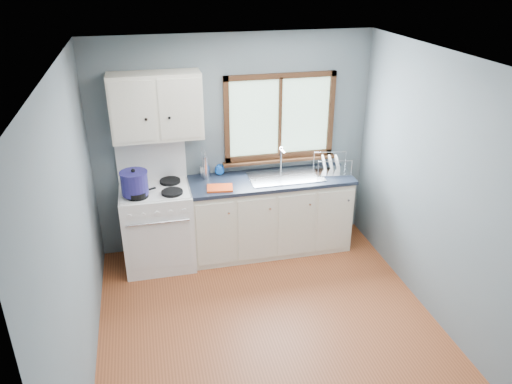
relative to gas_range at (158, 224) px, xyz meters
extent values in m
cube|color=#974C27|center=(0.95, -1.47, -0.50)|extent=(3.20, 3.60, 0.02)
cube|color=white|center=(0.95, -1.47, 2.02)|extent=(3.20, 3.60, 0.02)
cube|color=slate|center=(0.95, 0.34, 0.76)|extent=(3.20, 0.02, 2.50)
cube|color=slate|center=(0.95, -3.28, 0.76)|extent=(3.20, 0.02, 2.50)
cube|color=slate|center=(-0.66, -1.47, 0.76)|extent=(0.02, 3.60, 2.50)
cube|color=slate|center=(2.56, -1.47, 0.76)|extent=(0.02, 3.60, 2.50)
cube|color=white|center=(0.00, -0.01, -0.03)|extent=(0.76, 0.65, 0.92)
cube|color=white|center=(0.00, 0.30, 0.65)|extent=(0.76, 0.05, 0.44)
cube|color=silver|center=(0.00, -0.01, 0.43)|extent=(0.72, 0.59, 0.01)
cylinder|color=black|center=(-0.18, -0.16, 0.45)|extent=(0.23, 0.23, 0.03)
cylinder|color=black|center=(0.18, -0.16, 0.45)|extent=(0.23, 0.23, 0.03)
cylinder|color=black|center=(-0.18, 0.14, 0.45)|extent=(0.23, 0.23, 0.03)
cylinder|color=black|center=(0.18, 0.14, 0.45)|extent=(0.23, 0.23, 0.03)
cylinder|color=silver|center=(0.00, -0.35, 0.21)|extent=(0.66, 0.02, 0.02)
cube|color=silver|center=(0.00, -0.33, -0.09)|extent=(0.66, 0.01, 0.55)
cube|color=silver|center=(1.31, 0.02, -0.05)|extent=(1.85, 0.60, 0.88)
cube|color=black|center=(1.31, 0.04, -0.45)|extent=(1.85, 0.54, 0.08)
cube|color=black|center=(1.31, 0.02, 0.41)|extent=(1.89, 0.64, 0.04)
cube|color=silver|center=(1.49, 0.02, 0.43)|extent=(0.84, 0.46, 0.01)
cube|color=silver|center=(1.29, 0.02, 0.36)|extent=(0.36, 0.40, 0.14)
cube|color=silver|center=(1.69, 0.02, 0.36)|extent=(0.36, 0.40, 0.14)
cylinder|color=silver|center=(1.49, 0.22, 0.57)|extent=(0.02, 0.02, 0.28)
cylinder|color=silver|center=(1.49, 0.15, 0.70)|extent=(0.02, 0.16, 0.02)
sphere|color=silver|center=(1.49, 0.22, 0.71)|extent=(0.04, 0.04, 0.04)
cube|color=#9EC6A8|center=(1.49, 0.32, 1.06)|extent=(1.22, 0.01, 0.92)
cube|color=#412513|center=(1.49, 0.30, 1.53)|extent=(1.30, 0.05, 0.06)
cube|color=#412513|center=(1.49, 0.30, 0.59)|extent=(1.30, 0.05, 0.06)
cube|color=#412513|center=(0.87, 0.30, 1.06)|extent=(0.06, 0.05, 1.00)
cube|color=#412513|center=(2.10, 0.30, 1.06)|extent=(0.06, 0.05, 1.00)
cube|color=#412513|center=(1.49, 0.30, 1.06)|extent=(0.03, 0.05, 0.92)
cube|color=#412513|center=(1.49, 0.27, 0.54)|extent=(1.36, 0.10, 0.03)
cube|color=silver|center=(0.10, 0.16, 1.31)|extent=(0.95, 0.32, 0.70)
cube|color=silver|center=(-0.14, -0.01, 1.31)|extent=(0.44, 0.01, 0.62)
cube|color=silver|center=(0.34, -0.01, 1.31)|extent=(0.44, 0.01, 0.62)
sphere|color=black|center=(-0.02, -0.02, 1.23)|extent=(0.03, 0.03, 0.03)
sphere|color=black|center=(0.22, -0.02, 1.23)|extent=(0.03, 0.03, 0.03)
cylinder|color=black|center=(-0.19, -0.18, 0.49)|extent=(0.29, 0.29, 0.04)
cube|color=black|center=(-0.04, -0.11, 0.49)|extent=(0.12, 0.07, 0.01)
cylinder|color=navy|center=(-0.20, -0.14, 0.58)|extent=(0.36, 0.36, 0.24)
cylinder|color=navy|center=(-0.20, -0.14, 0.71)|extent=(0.37, 0.37, 0.02)
sphere|color=black|center=(-0.20, -0.14, 0.73)|extent=(0.06, 0.06, 0.04)
cylinder|color=silver|center=(0.58, 0.23, 0.50)|extent=(0.14, 0.14, 0.14)
cylinder|color=silver|center=(0.60, 0.24, 0.65)|extent=(0.01, 0.01, 0.21)
cylinder|color=silver|center=(0.56, 0.24, 0.67)|extent=(0.01, 0.01, 0.25)
cylinder|color=silver|center=(0.59, 0.21, 0.64)|extent=(0.01, 0.01, 0.19)
cylinder|color=silver|center=(0.59, 0.17, 0.56)|extent=(0.07, 0.07, 0.27)
imported|color=blue|center=(0.75, 0.23, 0.57)|extent=(0.12, 0.12, 0.28)
cube|color=#E64716|center=(0.70, -0.14, 0.44)|extent=(0.30, 0.24, 0.02)
cube|color=silver|center=(2.06, 0.04, 0.43)|extent=(0.45, 0.37, 0.01)
cylinder|color=silver|center=(1.85, -0.07, 0.52)|extent=(0.01, 0.01, 0.19)
cylinder|color=silver|center=(2.23, -0.13, 0.52)|extent=(0.01, 0.01, 0.19)
cylinder|color=silver|center=(1.89, 0.21, 0.52)|extent=(0.01, 0.01, 0.19)
cylinder|color=silver|center=(2.27, 0.15, 0.52)|extent=(0.01, 0.01, 0.19)
cylinder|color=silver|center=(2.04, -0.10, 0.62)|extent=(0.38, 0.07, 0.01)
cylinder|color=silver|center=(2.08, 0.18, 0.62)|extent=(0.38, 0.07, 0.01)
cylinder|color=white|center=(1.97, 0.06, 0.53)|extent=(0.09, 0.22, 0.21)
cylinder|color=white|center=(2.04, 0.04, 0.53)|extent=(0.09, 0.22, 0.21)
cylinder|color=white|center=(2.12, 0.03, 0.53)|extent=(0.09, 0.22, 0.21)
camera|label=1|loc=(-0.04, -5.03, 2.71)|focal=35.00mm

